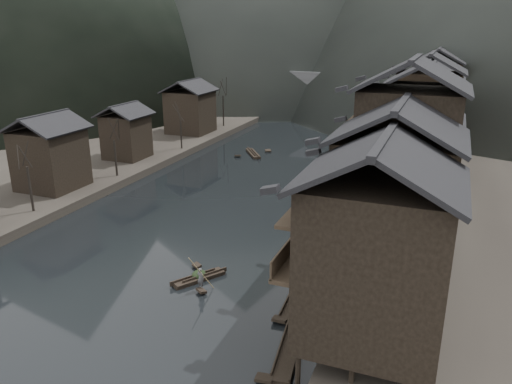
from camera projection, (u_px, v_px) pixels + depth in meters
The scene contains 12 objects.
water at pixel (167, 263), 40.32m from camera, with size 300.00×300.00×0.00m, color black.
left_bank at pixel (113, 130), 87.49m from camera, with size 40.00×200.00×1.20m, color #2D2823.
stilt_houses at pixel (420, 124), 48.48m from camera, with size 9.00×67.60×16.42m.
left_houses at pixel (107, 129), 63.32m from camera, with size 8.10×53.20×8.73m.
bare_trees at pixel (118, 128), 59.78m from camera, with size 3.84×64.20×7.68m.
moored_sampans at pixel (364, 193), 56.48m from camera, with size 3.50×67.59×0.47m.
midriver_boats at pixel (322, 139), 82.43m from camera, with size 15.00×32.59×0.45m.
stone_bridge at pixel (349, 91), 102.12m from camera, with size 40.00×6.00×9.00m.
hero_sampan at pixel (199, 278), 37.63m from camera, with size 3.09×4.23×0.43m.
cargo_heap at pixel (198, 270), 37.66m from camera, with size 1.00×1.30×0.60m, color black.
boatman at pixel (200, 275), 35.83m from camera, with size 0.59×0.39×1.61m, color #525254.
bamboo_pole at pixel (202, 244), 34.97m from camera, with size 0.06×0.06×3.88m, color #8C7A51.
Camera 1 is at (20.02, -31.15, 18.44)m, focal length 35.00 mm.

